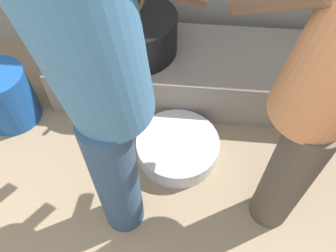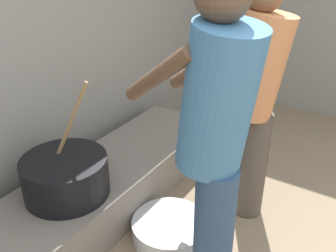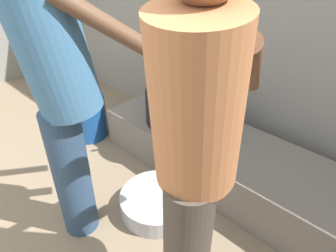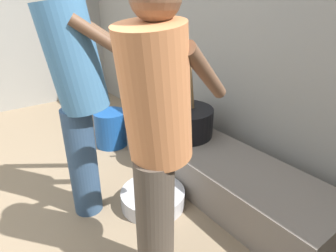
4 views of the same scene
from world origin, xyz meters
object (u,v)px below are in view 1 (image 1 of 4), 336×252
at_px(cooking_pot_main, 135,33).
at_px(cook_in_orange_shirt, 326,93).
at_px(cook_in_blue_shirt, 100,86).
at_px(bucket_blue_plastic, 5,97).
at_px(metal_mixing_bowl, 178,147).

xyz_separation_m(cooking_pot_main, cook_in_orange_shirt, (0.81, -0.84, 0.45)).
xyz_separation_m(cooking_pot_main, cook_in_blue_shirt, (0.07, -0.93, 0.51)).
xyz_separation_m(cooking_pot_main, bucket_blue_plastic, (-0.77, -0.36, -0.26)).
bearing_deg(cook_in_blue_shirt, cooking_pot_main, 94.61).
bearing_deg(bucket_blue_plastic, cook_in_blue_shirt, -34.00).
distance_m(cook_in_orange_shirt, bucket_blue_plastic, 1.80).
distance_m(cooking_pot_main, cook_in_blue_shirt, 1.06).
height_order(bucket_blue_plastic, metal_mixing_bowl, bucket_blue_plastic).
bearing_deg(metal_mixing_bowl, cooking_pot_main, 119.54).
bearing_deg(cooking_pot_main, cook_in_orange_shirt, -45.91).
relative_size(bucket_blue_plastic, metal_mixing_bowl, 0.77).
bearing_deg(bucket_blue_plastic, metal_mixing_bowl, -9.90).
bearing_deg(cook_in_orange_shirt, cook_in_blue_shirt, -172.91).
xyz_separation_m(bucket_blue_plastic, metal_mixing_bowl, (1.08, -0.19, -0.13)).
distance_m(cook_in_blue_shirt, metal_mixing_bowl, 1.00).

